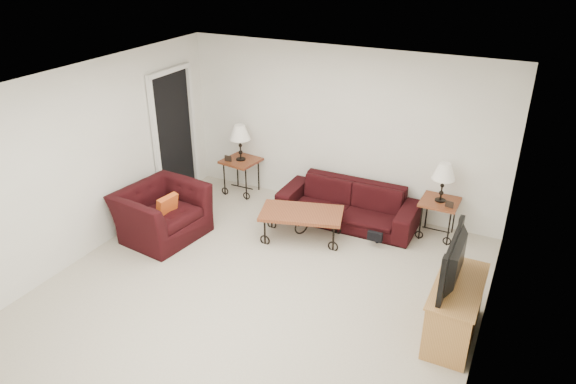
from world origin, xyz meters
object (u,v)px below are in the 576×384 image
Objects in this scene: side_table_right at (438,218)px; coffee_table at (301,225)px; backpack at (378,230)px; television at (461,261)px; sofa at (348,204)px; lamp_left at (240,143)px; armchair at (162,213)px; lamp_right at (443,183)px; side_table_left at (242,176)px; tv_stand at (455,310)px.

coffee_table is (-1.70, -0.92, -0.07)m from side_table_right.
television is at bearing -72.27° from backpack.
lamp_left reaches higher than sofa.
lamp_left reaches higher than backpack.
backpack is (2.81, 1.15, -0.16)m from armchair.
sofa is at bearing -47.70° from armchair.
lamp_left is 1.06× the size of lamp_right.
side_table_left is at bearing 143.49° from backpack.
sofa reaches higher than side_table_left.
side_table_right is at bearing 16.18° from backpack.
side_table_right is 0.95× the size of lamp_left.
side_table_right is 1.35× the size of backpack.
television is (2.28, -1.10, 0.71)m from coffee_table.
side_table_right is at bearing -163.88° from television.
tv_stand is at bearing -71.82° from backpack.
coffee_table is 1.18× the size of television.
lamp_left is at bearing -1.72° from armchair.
armchair reaches higher than tv_stand.
side_table_right is at bearing 0.00° from lamp_left.
coffee_table is (-0.41, -0.74, -0.09)m from sofa.
lamp_left is 4.31m from television.
tv_stand is at bearing -73.36° from side_table_right.
backpack is (0.59, -0.40, -0.09)m from sofa.
tv_stand is at bearing -86.82° from armchair.
lamp_left is at bearing 152.10° from tv_stand.
armchair is 2.72× the size of backpack.
tv_stand is (2.30, -1.10, 0.11)m from coffee_table.
armchair is at bearing -153.78° from side_table_right.
backpack is (2.53, -0.58, -0.09)m from side_table_left.
lamp_right is 1.35× the size of backpack.
side_table_right is 1.00× the size of lamp_right.
backpack is (-0.69, -0.58, -0.07)m from side_table_right.
tv_stand is 1.12× the size of television.
television is at bearing -28.03° from side_table_left.
side_table_left is 0.53× the size of armchair.
tv_stand is (4.11, -0.30, -0.04)m from armchair.
sofa is at bearing -172.03° from lamp_right.
coffee_table is at bearing -151.46° from side_table_right.
armchair is (-0.28, -1.72, 0.07)m from side_table_left.
television reaches higher than tv_stand.
sofa is 0.86m from coffee_table.
side_table_left is 1.43× the size of backpack.
side_table_right is 0.50× the size of armchair.
side_table_left is 1.06× the size of lamp_right.
side_table_left is 0.59m from lamp_left.
side_table_right is at bearing -56.37° from armchair.
lamp_left reaches higher than lamp_right.
side_table_left is at bearing 174.69° from sofa.
lamp_left is 2.68m from backpack.
side_table_right is 3.28m from lamp_left.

